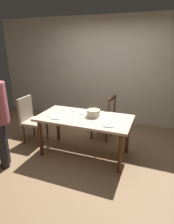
% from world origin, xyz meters
% --- Properties ---
extents(ground, '(6.40, 6.40, 0.00)m').
position_xyz_m(ground, '(0.00, 0.00, 0.00)').
color(ground, '#93704C').
extents(back_wall, '(6.40, 0.10, 2.60)m').
position_xyz_m(back_wall, '(0.00, 1.85, 1.30)').
color(back_wall, beige).
rests_on(back_wall, ground).
extents(dining_table, '(1.65, 0.84, 0.74)m').
position_xyz_m(dining_table, '(0.00, 0.00, 0.64)').
color(dining_table, beige).
rests_on(dining_table, ground).
extents(birthday_cake, '(0.28, 0.28, 0.19)m').
position_xyz_m(birthday_cake, '(0.13, 0.10, 0.79)').
color(birthday_cake, silver).
rests_on(birthday_cake, dining_table).
extents(plate_near_celebrant, '(0.22, 0.22, 0.01)m').
position_xyz_m(plate_near_celebrant, '(-0.45, -0.19, 0.74)').
color(plate_near_celebrant, white).
rests_on(plate_near_celebrant, dining_table).
extents(plate_far_side, '(0.22, 0.22, 0.01)m').
position_xyz_m(plate_far_side, '(-0.08, 0.19, 0.74)').
color(plate_far_side, white).
rests_on(plate_far_side, dining_table).
extents(plate_near_guest, '(0.22, 0.22, 0.01)m').
position_xyz_m(plate_near_guest, '(0.50, -0.19, 0.74)').
color(plate_near_guest, white).
rests_on(plate_near_guest, dining_table).
extents(fork_near_celebrant, '(0.18, 0.03, 0.01)m').
position_xyz_m(fork_near_celebrant, '(-0.61, -0.20, 0.74)').
color(fork_near_celebrant, silver).
rests_on(fork_near_celebrant, dining_table).
extents(fork_far_side, '(0.18, 0.02, 0.01)m').
position_xyz_m(fork_far_side, '(-0.24, 0.20, 0.74)').
color(fork_far_side, silver).
rests_on(fork_far_side, dining_table).
extents(chair_spindle_back, '(0.48, 0.48, 0.95)m').
position_xyz_m(chair_spindle_back, '(0.15, 0.74, 0.46)').
color(chair_spindle_back, beige).
rests_on(chair_spindle_back, ground).
extents(chair_upholstered, '(0.45, 0.44, 0.95)m').
position_xyz_m(chair_upholstered, '(-1.22, 0.08, 0.53)').
color(chair_upholstered, tan).
rests_on(chair_upholstered, ground).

